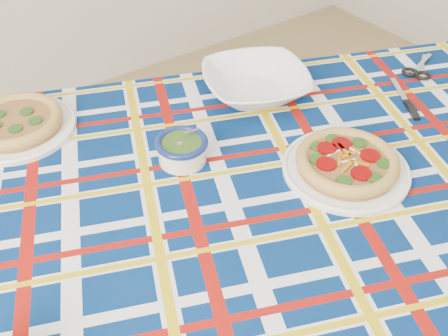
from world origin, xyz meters
TOP-DOWN VIEW (x-y plane):
  - dining_table at (-0.03, 0.29)m, footprint 1.74×1.43m
  - tablecloth at (-0.03, 0.29)m, footprint 1.78×1.47m
  - main_focaccia_plate at (0.14, 0.21)m, footprint 0.39×0.39m
  - pesto_bowl at (-0.13, 0.45)m, footprint 0.15×0.15m
  - serving_bowl at (0.17, 0.57)m, footprint 0.35×0.35m
  - second_focaccia_plate at (-0.40, 0.77)m, footprint 0.35×0.35m
  - table_knife at (0.49, 0.35)m, footprint 0.12×0.19m
  - kitchen_scissors at (0.65, 0.41)m, footprint 0.20×0.15m

SIDE VIEW (x-z plane):
  - dining_table at x=-0.03m, z-range 0.29..0.99m
  - tablecloth at x=-0.03m, z-range 0.61..0.71m
  - table_knife at x=0.49m, z-range 0.71..0.72m
  - kitchen_scissors at x=0.65m, z-range 0.71..0.73m
  - second_focaccia_plate at x=-0.40m, z-range 0.71..0.76m
  - main_focaccia_plate at x=0.14m, z-range 0.71..0.77m
  - serving_bowl at x=0.17m, z-range 0.71..0.78m
  - pesto_bowl at x=-0.13m, z-range 0.71..0.78m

